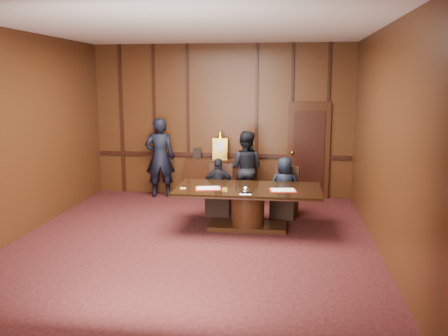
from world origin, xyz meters
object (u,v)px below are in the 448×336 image
at_px(signatory_left, 219,187).
at_px(witness_left, 160,158).
at_px(conference_table, 248,201).
at_px(sideboard, 221,176).
at_px(signatory_right, 285,187).
at_px(witness_right, 245,169).

height_order(signatory_left, witness_left, witness_left).
distance_m(conference_table, witness_left, 3.14).
height_order(sideboard, signatory_right, sideboard).
height_order(conference_table, witness_right, witness_right).
relative_size(signatory_left, witness_right, 0.72).
xyz_separation_m(conference_table, signatory_right, (0.65, 0.80, 0.10)).
xyz_separation_m(signatory_right, witness_left, (-2.87, 1.38, 0.31)).
bearing_deg(sideboard, witness_right, -47.50).
xyz_separation_m(conference_table, witness_right, (-0.20, 1.65, 0.30)).
xyz_separation_m(signatory_left, witness_left, (-1.57, 1.38, 0.34)).
height_order(sideboard, conference_table, sideboard).
relative_size(sideboard, conference_table, 0.61).
xyz_separation_m(witness_left, witness_right, (2.02, -0.53, -0.11)).
bearing_deg(sideboard, signatory_left, -83.11).
xyz_separation_m(signatory_left, signatory_right, (1.30, 0.00, 0.03)).
bearing_deg(witness_left, signatory_right, 143.18).
height_order(sideboard, witness_left, witness_left).
distance_m(signatory_right, witness_right, 1.22).
distance_m(sideboard, witness_right, 0.99).
relative_size(conference_table, signatory_right, 2.16).
bearing_deg(conference_table, signatory_right, 50.91).
relative_size(conference_table, signatory_left, 2.26).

